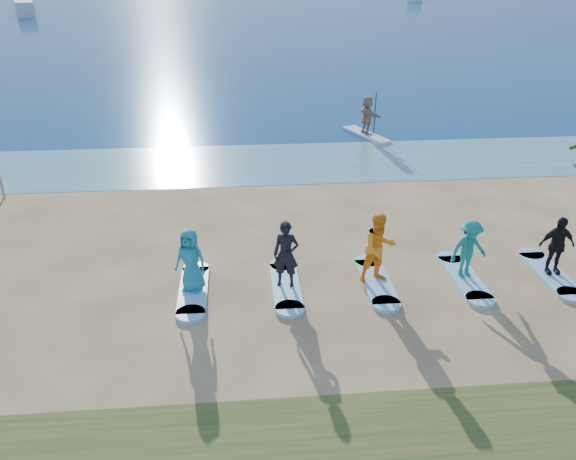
{
  "coord_description": "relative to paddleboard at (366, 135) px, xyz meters",
  "views": [
    {
      "loc": [
        -1.13,
        -11.14,
        7.53
      ],
      "look_at": [
        0.04,
        2.0,
        1.1
      ],
      "focal_mm": 35.0,
      "sensor_mm": 36.0,
      "label": 1
    }
  ],
  "objects": [
    {
      "name": "ground",
      "position": [
        -4.78,
        -13.94,
        -0.06
      ],
      "size": [
        600.0,
        600.0,
        0.0
      ],
      "primitive_type": "plane",
      "color": "tan",
      "rests_on": "ground"
    },
    {
      "name": "shallow_water",
      "position": [
        -4.78,
        -3.44,
        -0.05
      ],
      "size": [
        600.0,
        600.0,
        0.0
      ],
      "primitive_type": "plane",
      "color": "teal",
      "rests_on": "ground"
    },
    {
      "name": "paddleboard",
      "position": [
        0.0,
        0.0,
        0.0
      ],
      "size": [
        1.8,
        3.04,
        0.12
      ],
      "primitive_type": "cube",
      "rotation": [
        0.0,
        0.0,
        0.39
      ],
      "color": "silver",
      "rests_on": "ground"
    },
    {
      "name": "paddleboarder",
      "position": [
        0.0,
        0.0,
        0.92
      ],
      "size": [
        0.98,
        1.68,
        1.73
      ],
      "primitive_type": "imported",
      "rotation": [
        0.0,
        0.0,
        1.88
      ],
      "color": "tan",
      "rests_on": "paddleboard"
    },
    {
      "name": "boat_offshore_a",
      "position": [
        -35.79,
        63.68,
        -0.06
      ],
      "size": [
        4.65,
        7.41,
        1.94
      ],
      "primitive_type": "cube",
      "rotation": [
        0.0,
        0.0,
        0.36
      ],
      "color": "silver",
      "rests_on": "ground"
    },
    {
      "name": "boat_offshore_b",
      "position": [
        28.34,
        87.17,
        -0.06
      ],
      "size": [
        4.22,
        6.28,
        1.7
      ],
      "primitive_type": "cube",
      "rotation": [
        0.0,
        0.0,
        -0.38
      ],
      "color": "silver",
      "rests_on": "ground"
    },
    {
      "name": "surfboard_0",
      "position": [
        -7.2,
        -12.99,
        -0.01
      ],
      "size": [
        0.7,
        2.2,
        0.09
      ],
      "primitive_type": "cube",
      "color": "#93D2E3",
      "rests_on": "ground"
    },
    {
      "name": "student_0",
      "position": [
        -7.2,
        -12.99,
        0.85
      ],
      "size": [
        0.94,
        0.79,
        1.63
      ],
      "primitive_type": "imported",
      "rotation": [
        0.0,
        0.0,
        -0.41
      ],
      "color": "teal",
      "rests_on": "surfboard_0"
    },
    {
      "name": "surfboard_1",
      "position": [
        -4.88,
        -12.99,
        -0.01
      ],
      "size": [
        0.7,
        2.2,
        0.09
      ],
      "primitive_type": "cube",
      "color": "#93D2E3",
      "rests_on": "ground"
    },
    {
      "name": "student_1",
      "position": [
        -4.88,
        -12.99,
        0.89
      ],
      "size": [
        0.7,
        0.54,
        1.73
      ],
      "primitive_type": "imported",
      "rotation": [
        0.0,
        0.0,
        -0.22
      ],
      "color": "black",
      "rests_on": "surfboard_1"
    },
    {
      "name": "surfboard_2",
      "position": [
        -2.55,
        -12.99,
        -0.01
      ],
      "size": [
        0.7,
        2.2,
        0.09
      ],
      "primitive_type": "cube",
      "color": "#93D2E3",
      "rests_on": "ground"
    },
    {
      "name": "student_2",
      "position": [
        -2.55,
        -12.99,
        0.96
      ],
      "size": [
        1.05,
        0.91,
        1.85
      ],
      "primitive_type": "imported",
      "rotation": [
        0.0,
        0.0,
        0.26
      ],
      "color": "orange",
      "rests_on": "surfboard_2"
    },
    {
      "name": "surfboard_3",
      "position": [
        -0.23,
        -12.99,
        -0.01
      ],
      "size": [
        0.7,
        2.2,
        0.09
      ],
      "primitive_type": "cube",
      "color": "#93D2E3",
      "rests_on": "ground"
    },
    {
      "name": "student_3",
      "position": [
        -0.23,
        -12.99,
        0.82
      ],
      "size": [
        1.13,
        0.8,
        1.58
      ],
      "primitive_type": "imported",
      "rotation": [
        0.0,
        0.0,
        0.23
      ],
      "color": "#1B8577",
      "rests_on": "surfboard_3"
    },
    {
      "name": "surfboard_4",
      "position": [
        2.1,
        -12.99,
        -0.01
      ],
      "size": [
        0.7,
        2.2,
        0.09
      ],
      "primitive_type": "cube",
      "color": "#93D2E3",
      "rests_on": "ground"
    },
    {
      "name": "student_4",
      "position": [
        2.1,
        -12.99,
        0.82
      ],
      "size": [
        0.94,
        0.42,
        1.58
      ],
      "primitive_type": "imported",
      "rotation": [
        0.0,
        0.0,
        -0.04
      ],
      "color": "black",
      "rests_on": "surfboard_4"
    }
  ]
}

